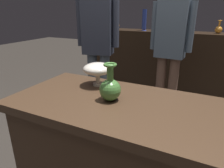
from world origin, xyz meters
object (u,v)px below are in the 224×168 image
(shelf_vase_center, at_px, (180,26))
(visitor_center_back, at_px, (170,44))
(shelf_vase_right, at_px, (219,29))
(shelf_vase_far_left, at_px, (116,25))
(vase_centerpiece, at_px, (110,88))
(visitor_near_left, at_px, (98,39))
(shelf_vase_left, at_px, (144,20))
(vase_tall_behind, at_px, (98,69))

(shelf_vase_center, bearing_deg, visitor_center_back, -87.13)
(visitor_center_back, bearing_deg, shelf_vase_right, -116.16)
(shelf_vase_far_left, bearing_deg, vase_centerpiece, -65.89)
(visitor_center_back, bearing_deg, shelf_vase_far_left, -35.28)
(vase_centerpiece, xyz_separation_m, shelf_vase_right, (0.54, 2.22, 0.17))
(shelf_vase_right, height_order, visitor_near_left, visitor_near_left)
(visitor_center_back, distance_m, visitor_near_left, 0.82)
(visitor_near_left, bearing_deg, shelf_vase_left, -108.83)
(vase_tall_behind, bearing_deg, visitor_center_back, 78.21)
(visitor_near_left, bearing_deg, shelf_vase_right, -145.88)
(vase_centerpiece, bearing_deg, vase_tall_behind, 135.39)
(vase_tall_behind, height_order, shelf_vase_right, shelf_vase_right)
(shelf_vase_right, relative_size, visitor_near_left, 0.10)
(vase_centerpiece, xyz_separation_m, vase_tall_behind, (-0.18, 0.18, 0.04))
(shelf_vase_center, bearing_deg, vase_centerpiece, -90.61)
(vase_tall_behind, relative_size, shelf_vase_right, 1.14)
(visitor_center_back, bearing_deg, vase_tall_behind, 82.01)
(shelf_vase_left, height_order, visitor_near_left, visitor_near_left)
(shelf_vase_far_left, bearing_deg, visitor_near_left, -73.69)
(shelf_vase_far_left, bearing_deg, shelf_vase_right, -2.02)
(vase_tall_behind, xyz_separation_m, shelf_vase_far_left, (-0.83, 2.09, 0.14))
(vase_centerpiece, distance_m, visitor_center_back, 1.39)
(shelf_vase_right, bearing_deg, shelf_vase_left, -177.92)
(shelf_vase_far_left, height_order, visitor_center_back, visitor_center_back)
(shelf_vase_left, distance_m, visitor_center_back, 0.99)
(vase_tall_behind, bearing_deg, vase_centerpiece, -44.61)
(vase_centerpiece, distance_m, visitor_near_left, 1.18)
(visitor_center_back, bearing_deg, shelf_vase_left, -50.58)
(shelf_vase_left, bearing_deg, visitor_near_left, -96.94)
(shelf_vase_left, bearing_deg, shelf_vase_far_left, 169.89)
(visitor_near_left, bearing_deg, visitor_center_back, -162.36)
(visitor_near_left, bearing_deg, shelf_vase_far_left, -85.57)
(shelf_vase_far_left, relative_size, shelf_vase_right, 1.12)
(shelf_vase_right, bearing_deg, vase_tall_behind, -109.69)
(shelf_vase_right, distance_m, visitor_near_left, 1.71)
(shelf_vase_left, height_order, shelf_vase_right, shelf_vase_left)
(shelf_vase_left, bearing_deg, vase_centerpiece, -77.17)
(vase_tall_behind, relative_size, shelf_vase_left, 0.63)
(vase_centerpiece, height_order, visitor_near_left, visitor_near_left)
(vase_tall_behind, xyz_separation_m, shelf_vase_left, (-0.31, 2.00, 0.23))
(vase_tall_behind, distance_m, shelf_vase_center, 2.11)
(shelf_vase_far_left, distance_m, visitor_near_left, 1.34)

